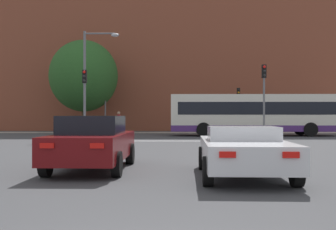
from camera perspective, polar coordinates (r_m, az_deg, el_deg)
The scene contains 15 objects.
stop_line_strip at distance 24.60m, azimuth 0.47°, elevation -3.54°, with size 8.29×0.30×0.01m, color silver.
far_pavement at distance 36.52m, azimuth 0.64°, elevation -2.38°, with size 69.21×2.50×0.01m, color #A09B91.
brick_civic_building at distance 47.81m, azimuth 0.13°, elevation 8.86°, with size 38.38×15.07×24.92m.
car_saloon_left at distance 11.84m, azimuth -10.16°, elevation -3.64°, with size 2.00×4.53×1.50m.
car_roadster_right at distance 10.48m, azimuth 10.16°, elevation -4.76°, with size 2.17×4.50×1.23m.
bus_crossing_lead at distance 31.39m, azimuth 11.53°, elevation 0.15°, with size 12.12×2.69×3.00m.
traffic_light_far_left at distance 36.17m, azimuth -8.49°, elevation 1.84°, with size 0.26×0.31×3.98m.
traffic_light_near_left at distance 25.77m, azimuth -11.24°, elevation 2.94°, with size 0.26×0.31×4.24m.
traffic_light_near_right at distance 25.94m, azimuth 12.88°, elevation 3.35°, with size 0.26×0.31×4.55m.
traffic_light_far_right at distance 36.03m, azimuth 9.52°, elevation 1.69°, with size 0.26×0.31×3.81m.
street_lamp_junction at distance 27.02m, azimuth -10.38°, elevation 5.69°, with size 2.25×0.36×6.80m.
pedestrian_waiting at distance 36.53m, azimuth 7.51°, elevation -0.87°, with size 0.44×0.44×1.66m.
pedestrian_walking_east at distance 37.30m, azimuth 11.85°, elevation -0.85°, with size 0.40×0.46×1.67m.
pedestrian_walking_west at distance 36.40m, azimuth -6.69°, elevation -0.69°, with size 0.26×0.40×1.83m.
tree_by_building at distance 37.25m, azimuth -11.35°, elevation 5.21°, with size 5.89×5.89×8.00m.
Camera 1 is at (0.23, -3.89, 1.52)m, focal length 45.00 mm.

